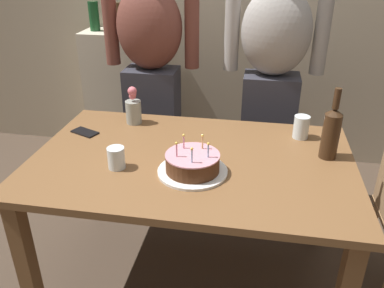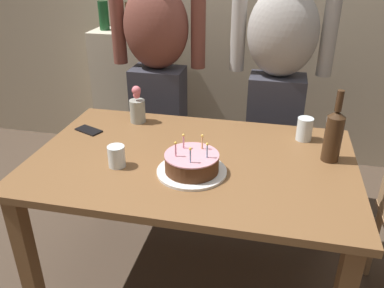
{
  "view_description": "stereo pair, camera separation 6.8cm",
  "coord_description": "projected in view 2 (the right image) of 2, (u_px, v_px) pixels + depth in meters",
  "views": [
    {
      "loc": [
        0.29,
        -1.61,
        1.64
      ],
      "look_at": [
        0.01,
        -0.05,
        0.84
      ],
      "focal_mm": 37.21,
      "sensor_mm": 36.0,
      "label": 1
    },
    {
      "loc": [
        0.35,
        -1.59,
        1.64
      ],
      "look_at": [
        0.01,
        -0.05,
        0.84
      ],
      "focal_mm": 37.21,
      "sensor_mm": 36.0,
      "label": 2
    }
  ],
  "objects": [
    {
      "name": "water_glass_far",
      "position": [
        305.0,
        129.0,
        2.01
      ],
      "size": [
        0.08,
        0.08,
        0.12
      ],
      "primitive_type": "cylinder",
      "color": "silver",
      "rests_on": "dining_table"
    },
    {
      "name": "flower_vase",
      "position": [
        137.0,
        107.0,
        2.2
      ],
      "size": [
        0.09,
        0.09,
        0.21
      ],
      "color": "#999E93",
      "rests_on": "dining_table"
    },
    {
      "name": "ground_plane",
      "position": [
        192.0,
        275.0,
        2.2
      ],
      "size": [
        10.0,
        10.0,
        0.0
      ],
      "primitive_type": "plane",
      "color": "#47382B"
    },
    {
      "name": "shelf_cabinet",
      "position": [
        135.0,
        93.0,
        3.26
      ],
      "size": [
        0.62,
        0.3,
        1.31
      ],
      "color": "beige",
      "rests_on": "ground_plane"
    },
    {
      "name": "water_glass_near",
      "position": [
        117.0,
        156.0,
        1.77
      ],
      "size": [
        0.08,
        0.08,
        0.1
      ],
      "primitive_type": "cylinder",
      "color": "silver",
      "rests_on": "dining_table"
    },
    {
      "name": "wine_bottle",
      "position": [
        334.0,
        134.0,
        1.79
      ],
      "size": [
        0.08,
        0.08,
        0.34
      ],
      "color": "#382314",
      "rests_on": "dining_table"
    },
    {
      "name": "person_woman_cardigan",
      "position": [
        278.0,
        83.0,
        2.43
      ],
      "size": [
        0.61,
        0.27,
        1.66
      ],
      "rotation": [
        0.0,
        0.0,
        3.14
      ],
      "color": "#33333D",
      "rests_on": "ground_plane"
    },
    {
      "name": "dining_table",
      "position": [
        192.0,
        176.0,
        1.91
      ],
      "size": [
        1.5,
        0.96,
        0.74
      ],
      "color": "brown",
      "rests_on": "ground_plane"
    },
    {
      "name": "cell_phone",
      "position": [
        89.0,
        130.0,
        2.13
      ],
      "size": [
        0.16,
        0.12,
        0.01
      ],
      "primitive_type": "cube",
      "rotation": [
        0.0,
        0.0,
        -0.4
      ],
      "color": "black",
      "rests_on": "dining_table"
    },
    {
      "name": "birthday_cake",
      "position": [
        192.0,
        164.0,
        1.73
      ],
      "size": [
        0.31,
        0.31,
        0.16
      ],
      "color": "white",
      "rests_on": "dining_table"
    },
    {
      "name": "person_man_bearded",
      "position": [
        158.0,
        75.0,
        2.58
      ],
      "size": [
        0.61,
        0.27,
        1.66
      ],
      "rotation": [
        0.0,
        0.0,
        3.14
      ],
      "color": "#33333D",
      "rests_on": "ground_plane"
    }
  ]
}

